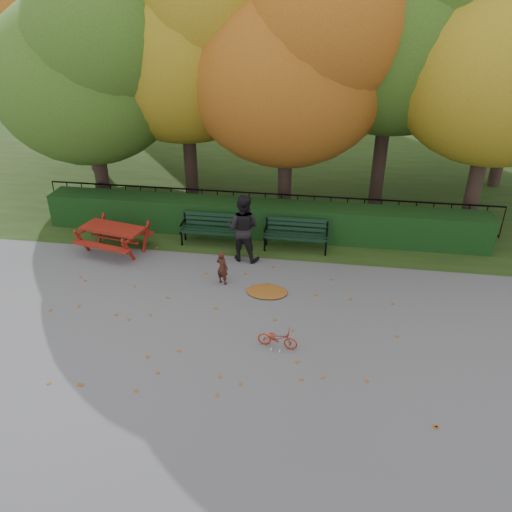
# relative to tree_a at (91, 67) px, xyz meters

# --- Properties ---
(ground) EXTENTS (90.00, 90.00, 0.00)m
(ground) POSITION_rel_tree_a_xyz_m (5.19, -5.58, -4.52)
(ground) COLOR slate
(ground) RESTS_ON ground
(grass_strip) EXTENTS (90.00, 90.00, 0.00)m
(grass_strip) POSITION_rel_tree_a_xyz_m (5.19, 8.42, -4.52)
(grass_strip) COLOR #1F3511
(grass_strip) RESTS_ON ground
(hedge) EXTENTS (13.00, 0.90, 1.00)m
(hedge) POSITION_rel_tree_a_xyz_m (5.19, -1.08, -4.02)
(hedge) COLOR black
(hedge) RESTS_ON ground
(iron_fence) EXTENTS (14.00, 0.04, 1.02)m
(iron_fence) POSITION_rel_tree_a_xyz_m (5.19, -0.28, -3.98)
(iron_fence) COLOR black
(iron_fence) RESTS_ON ground
(tree_a) EXTENTS (5.88, 5.60, 7.48)m
(tree_a) POSITION_rel_tree_a_xyz_m (0.00, 0.00, 0.00)
(tree_a) COLOR #32221D
(tree_a) RESTS_ON ground
(tree_b) EXTENTS (6.72, 6.40, 8.79)m
(tree_b) POSITION_rel_tree_a_xyz_m (2.74, 1.17, 0.88)
(tree_b) COLOR #32221D
(tree_b) RESTS_ON ground
(tree_c) EXTENTS (6.30, 6.00, 8.00)m
(tree_c) POSITION_rel_tree_a_xyz_m (6.02, 0.38, 0.30)
(tree_c) COLOR #32221D
(tree_c) RESTS_ON ground
(tree_d) EXTENTS (7.14, 6.80, 9.58)m
(tree_d) POSITION_rel_tree_a_xyz_m (9.07, 1.65, 1.46)
(tree_d) COLOR #32221D
(tree_d) RESTS_ON ground
(tree_f) EXTENTS (6.93, 6.60, 9.19)m
(tree_f) POSITION_rel_tree_a_xyz_m (-1.94, 3.66, 1.17)
(tree_f) COLOR #32221D
(tree_f) RESTS_ON ground
(bench_left) EXTENTS (1.80, 0.57, 0.88)m
(bench_left) POSITION_rel_tree_a_xyz_m (3.89, -1.88, -4.00)
(bench_left) COLOR black
(bench_left) RESTS_ON ground
(bench_right) EXTENTS (1.80, 0.57, 0.88)m
(bench_right) POSITION_rel_tree_a_xyz_m (6.29, -1.88, -4.00)
(bench_right) COLOR black
(bench_right) RESTS_ON ground
(picnic_table) EXTENTS (1.99, 1.73, 0.84)m
(picnic_table) POSITION_rel_tree_a_xyz_m (1.29, -2.79, -3.94)
(picnic_table) COLOR maroon
(picnic_table) RESTS_ON ground
(leaf_pile) EXTENTS (1.05, 0.76, 0.07)m
(leaf_pile) POSITION_rel_tree_a_xyz_m (5.79, -4.30, -4.49)
(leaf_pile) COLOR brown
(leaf_pile) RESTS_ON ground
(leaf_scatter) EXTENTS (9.00, 5.70, 0.01)m
(leaf_scatter) POSITION_rel_tree_a_xyz_m (5.19, -5.28, -4.51)
(leaf_scatter) COLOR brown
(leaf_scatter) RESTS_ON ground
(child) EXTENTS (0.38, 0.33, 0.89)m
(child) POSITION_rel_tree_a_xyz_m (4.64, -4.02, -4.07)
(child) COLOR #391A12
(child) RESTS_ON ground
(adult) EXTENTS (1.00, 0.83, 1.86)m
(adult) POSITION_rel_tree_a_xyz_m (4.92, -2.68, -3.59)
(adult) COLOR black
(adult) RESTS_ON ground
(bicycle) EXTENTS (0.86, 0.39, 0.44)m
(bicycle) POSITION_rel_tree_a_xyz_m (6.29, -6.32, -4.30)
(bicycle) COLOR #A7240F
(bicycle) RESTS_ON ground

